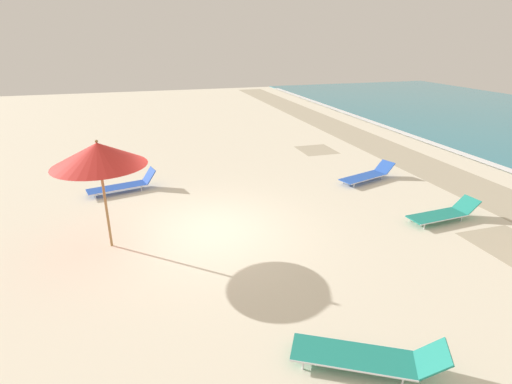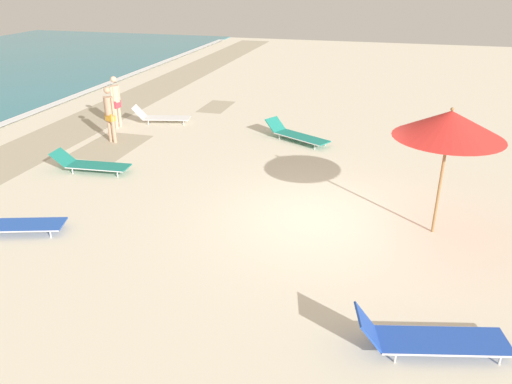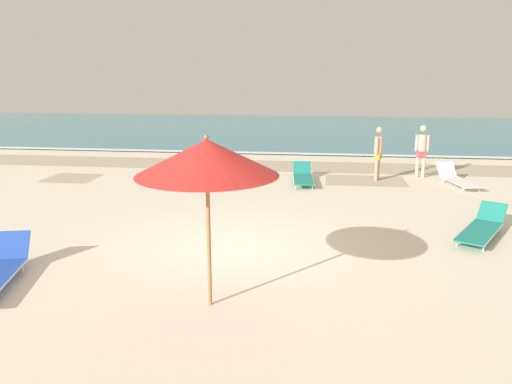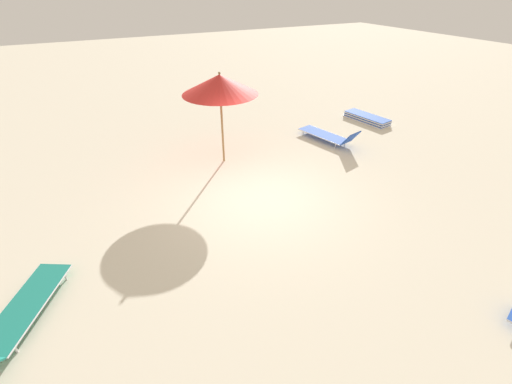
{
  "view_description": "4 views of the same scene",
  "coord_description": "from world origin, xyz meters",
  "px_view_note": "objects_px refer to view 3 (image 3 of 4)",
  "views": [
    {
      "loc": [
        9.34,
        -1.4,
        4.79
      ],
      "look_at": [
        -0.31,
        1.5,
        0.84
      ],
      "focal_mm": 28.0,
      "sensor_mm": 36.0,
      "label": 1
    },
    {
      "loc": [
        -9.77,
        -1.16,
        5.02
      ],
      "look_at": [
        -0.42,
        1.39,
        0.69
      ],
      "focal_mm": 35.0,
      "sensor_mm": 36.0,
      "label": 2
    },
    {
      "loc": [
        1.67,
        -9.29,
        3.56
      ],
      "look_at": [
        0.4,
        0.81,
        1.05
      ],
      "focal_mm": 35.0,
      "sensor_mm": 36.0,
      "label": 3
    },
    {
      "loc": [
        3.48,
        6.55,
        4.79
      ],
      "look_at": [
        0.63,
        0.95,
        0.84
      ],
      "focal_mm": 24.0,
      "sensor_mm": 36.0,
      "label": 4
    }
  ],
  "objects_px": {
    "sun_lounger_under_umbrella": "(482,228)",
    "sun_lounger_mid_beach_solo": "(457,179)",
    "sun_lounger_beside_umbrella": "(303,177)",
    "sun_lounger_near_water_right": "(195,175)",
    "beach_umbrella": "(207,158)",
    "beachgoer_wading_adult": "(378,150)",
    "beachgoer_shoreline_child": "(422,148)"
  },
  "relations": [
    {
      "from": "sun_lounger_under_umbrella",
      "to": "sun_lounger_mid_beach_solo",
      "type": "bearing_deg",
      "value": 110.64
    },
    {
      "from": "sun_lounger_under_umbrella",
      "to": "sun_lounger_beside_umbrella",
      "type": "xyz_separation_m",
      "value": [
        -4.06,
        4.86,
        0.0
      ]
    },
    {
      "from": "sun_lounger_near_water_right",
      "to": "sun_lounger_under_umbrella",
      "type": "bearing_deg",
      "value": -48.77
    },
    {
      "from": "beach_umbrella",
      "to": "sun_lounger_beside_umbrella",
      "type": "relative_size",
      "value": 1.24
    },
    {
      "from": "beachgoer_wading_adult",
      "to": "sun_lounger_mid_beach_solo",
      "type": "bearing_deg",
      "value": 99.14
    },
    {
      "from": "sun_lounger_beside_umbrella",
      "to": "beachgoer_shoreline_child",
      "type": "height_order",
      "value": "beachgoer_shoreline_child"
    },
    {
      "from": "beach_umbrella",
      "to": "sun_lounger_mid_beach_solo",
      "type": "bearing_deg",
      "value": 56.43
    },
    {
      "from": "sun_lounger_mid_beach_solo",
      "to": "beachgoer_shoreline_child",
      "type": "relative_size",
      "value": 1.17
    },
    {
      "from": "sun_lounger_mid_beach_solo",
      "to": "beachgoer_shoreline_child",
      "type": "bearing_deg",
      "value": 114.71
    },
    {
      "from": "sun_lounger_mid_beach_solo",
      "to": "sun_lounger_under_umbrella",
      "type": "bearing_deg",
      "value": -111.82
    },
    {
      "from": "beach_umbrella",
      "to": "beachgoer_wading_adult",
      "type": "xyz_separation_m",
      "value": [
        3.54,
        9.51,
        -1.31
      ]
    },
    {
      "from": "beach_umbrella",
      "to": "sun_lounger_mid_beach_solo",
      "type": "distance_m",
      "value": 10.97
    },
    {
      "from": "sun_lounger_beside_umbrella",
      "to": "sun_lounger_mid_beach_solo",
      "type": "distance_m",
      "value": 4.83
    },
    {
      "from": "sun_lounger_near_water_right",
      "to": "sun_lounger_mid_beach_solo",
      "type": "bearing_deg",
      "value": -14.35
    },
    {
      "from": "sun_lounger_near_water_right",
      "to": "sun_lounger_mid_beach_solo",
      "type": "xyz_separation_m",
      "value": [
        8.33,
        0.45,
        0.01
      ]
    },
    {
      "from": "sun_lounger_beside_umbrella",
      "to": "beachgoer_shoreline_child",
      "type": "xyz_separation_m",
      "value": [
        3.91,
        1.38,
        0.79
      ]
    },
    {
      "from": "beach_umbrella",
      "to": "beachgoer_shoreline_child",
      "type": "relative_size",
      "value": 1.5
    },
    {
      "from": "beach_umbrella",
      "to": "sun_lounger_beside_umbrella",
      "type": "bearing_deg",
      "value": 82.65
    },
    {
      "from": "sun_lounger_mid_beach_solo",
      "to": "sun_lounger_beside_umbrella",
      "type": "bearing_deg",
      "value": 169.13
    },
    {
      "from": "sun_lounger_under_umbrella",
      "to": "beachgoer_shoreline_child",
      "type": "relative_size",
      "value": 1.3
    },
    {
      "from": "sun_lounger_beside_umbrella",
      "to": "sun_lounger_near_water_right",
      "type": "bearing_deg",
      "value": 179.7
    },
    {
      "from": "beach_umbrella",
      "to": "sun_lounger_beside_umbrella",
      "type": "xyz_separation_m",
      "value": [
        1.13,
        8.78,
        -2.1
      ]
    },
    {
      "from": "beach_umbrella",
      "to": "sun_lounger_under_umbrella",
      "type": "height_order",
      "value": "beach_umbrella"
    },
    {
      "from": "sun_lounger_near_water_right",
      "to": "beachgoer_wading_adult",
      "type": "height_order",
      "value": "beachgoer_wading_adult"
    },
    {
      "from": "sun_lounger_mid_beach_solo",
      "to": "sun_lounger_near_water_right",
      "type": "bearing_deg",
      "value": 169.83
    },
    {
      "from": "sun_lounger_near_water_right",
      "to": "beachgoer_shoreline_child",
      "type": "distance_m",
      "value": 7.63
    },
    {
      "from": "beach_umbrella",
      "to": "sun_lounger_beside_umbrella",
      "type": "height_order",
      "value": "beach_umbrella"
    },
    {
      "from": "beach_umbrella",
      "to": "sun_lounger_under_umbrella",
      "type": "xyz_separation_m",
      "value": [
        5.2,
        3.92,
        -2.1
      ]
    },
    {
      "from": "sun_lounger_under_umbrella",
      "to": "sun_lounger_near_water_right",
      "type": "bearing_deg",
      "value": 177.86
    },
    {
      "from": "sun_lounger_under_umbrella",
      "to": "beachgoer_shoreline_child",
      "type": "distance_m",
      "value": 6.28
    },
    {
      "from": "beach_umbrella",
      "to": "beachgoer_shoreline_child",
      "type": "height_order",
      "value": "beach_umbrella"
    },
    {
      "from": "sun_lounger_mid_beach_solo",
      "to": "beachgoer_shoreline_child",
      "type": "xyz_separation_m",
      "value": [
        -0.92,
        1.17,
        0.78
      ]
    }
  ]
}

